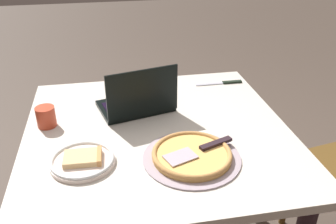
# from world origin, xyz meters

# --- Properties ---
(dining_table) EXTENTS (1.04, 1.02, 0.75)m
(dining_table) POSITION_xyz_m (0.00, 0.00, 0.64)
(dining_table) COLOR beige
(dining_table) RESTS_ON ground_plane
(laptop) EXTENTS (0.35, 0.28, 0.22)m
(laptop) POSITION_xyz_m (0.06, -0.16, 0.79)
(laptop) COLOR black
(laptop) RESTS_ON dining_table
(pizza_plate) EXTENTS (0.22, 0.22, 0.04)m
(pizza_plate) POSITION_xyz_m (0.29, 0.18, 0.76)
(pizza_plate) COLOR white
(pizza_plate) RESTS_ON dining_table
(pizza_tray) EXTENTS (0.34, 0.34, 0.03)m
(pizza_tray) POSITION_xyz_m (-0.09, 0.22, 0.76)
(pizza_tray) COLOR #AA99A4
(pizza_tray) RESTS_ON dining_table
(table_knife) EXTENTS (0.24, 0.02, 0.01)m
(table_knife) POSITION_xyz_m (-0.40, -0.37, 0.75)
(table_knife) COLOR silver
(table_knife) RESTS_ON dining_table
(drink_cup) EXTENTS (0.08, 0.08, 0.08)m
(drink_cup) POSITION_xyz_m (0.43, -0.11, 0.79)
(drink_cup) COLOR #C23E25
(drink_cup) RESTS_ON dining_table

